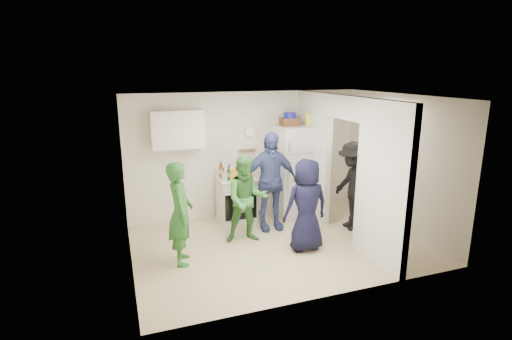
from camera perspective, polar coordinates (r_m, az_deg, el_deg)
The scene contains 36 objects.
floor at distance 6.97m, azimuth 3.21°, elevation -10.60°, with size 4.80×4.80×0.00m, color tan.
wall_back at distance 8.09m, azimuth -1.34°, elevation 2.28°, with size 4.80×4.80×0.00m, color silver.
wall_front at distance 5.09m, azimuth 10.88°, elevation -5.22°, with size 4.80×4.80×0.00m, color silver.
wall_left at distance 6.05m, azimuth -18.07°, elevation -2.55°, with size 3.40×3.40×0.00m, color silver.
wall_right at distance 7.78m, azimuth 19.86°, elevation 0.94°, with size 3.40×3.40×0.00m, color silver.
ceiling at distance 6.34m, azimuth 3.53°, elevation 10.37°, with size 4.80×4.80×0.00m, color white.
partition_pier_back at distance 8.01m, azimuth 8.20°, elevation 2.02°, with size 0.12×1.20×2.50m, color silver.
partition_pier_front at distance 6.22m, azimuth 17.66°, elevation -2.08°, with size 0.12×1.20×2.50m, color silver.
partition_header at distance 6.92m, azimuth 12.79°, elevation 8.71°, with size 0.12×1.00×0.40m, color silver.
stove at distance 7.91m, azimuth -2.82°, elevation -4.18°, with size 0.72×0.60×0.86m, color white.
upper_cabinet at distance 7.49m, azimuth -11.19°, elevation 5.72°, with size 0.95×0.34×0.70m, color silver.
fridge at distance 8.17m, azimuth 5.47°, elevation -0.06°, with size 0.76×0.73×1.84m, color silver.
wicker_basket at distance 7.99m, azimuth 4.83°, elevation 6.89°, with size 0.35×0.25×0.15m, color brown.
blue_bowl at distance 7.97m, azimuth 4.85°, elevation 7.82°, with size 0.24×0.24×0.11m, color navy.
yellow_cup_stack_top at distance 7.98m, azimuth 7.40°, elevation 7.18°, with size 0.09×0.09×0.25m, color #DAE713.
wall_clock at distance 8.01m, azimuth -0.98°, elevation 5.43°, with size 0.22×0.22×0.03m, color white.
spice_shelf at distance 8.03m, azimuth -1.23°, elevation 2.91°, with size 0.35×0.08×0.03m, color olive.
nook_window at distance 7.84m, azimuth 19.08°, elevation 4.10°, with size 0.03×0.70×0.80m, color black.
nook_window_frame at distance 7.83m, azimuth 18.99°, elevation 4.09°, with size 0.04×0.76×0.86m, color white.
nook_valance at distance 7.77m, azimuth 19.05°, elevation 6.62°, with size 0.04×0.82×0.18m, color white.
yellow_cup_stack_stove at distance 7.51m, azimuth -3.26°, elevation -0.76°, with size 0.09×0.09×0.25m, color yellow.
red_cup at distance 7.65m, azimuth -0.85°, elevation -0.97°, with size 0.09×0.09×0.12m, color red.
person_green_left at distance 6.18m, azimuth -10.76°, elevation -6.10°, with size 0.59×0.38×1.60m, color #2D722F.
person_green_center at distance 6.84m, azimuth -1.31°, elevation -4.22°, with size 0.74×0.57×1.52m, color #3D8339.
person_denim at distance 7.34m, azimuth 1.97°, elevation -1.64°, with size 1.08×0.45×1.84m, color navy.
person_navy at distance 6.57m, azimuth 7.19°, elevation -5.00°, with size 0.75×0.49×1.54m, color black.
person_nook at distance 7.58m, azimuth 13.63°, elevation -2.24°, with size 1.07×0.61×1.65m, color black.
bottle_a at distance 7.80m, azimuth -5.02°, elevation 0.07°, with size 0.08×0.08×0.33m, color brown.
bottle_b at distance 7.61m, azimuth -3.93°, elevation -0.46°, with size 0.06×0.06×0.28m, color #1C5425.
bottle_c at distance 7.87m, azimuth -3.76°, elevation -0.05°, with size 0.06×0.06×0.26m, color silver.
bottle_d at distance 7.70m, azimuth -2.72°, elevation -0.21°, with size 0.06×0.06×0.29m, color #52310E.
bottle_e at distance 7.96m, azimuth -2.49°, elevation 0.19°, with size 0.06×0.06×0.27m, color #979DA7.
bottle_f at distance 7.82m, azimuth -1.71°, elevation -0.05°, with size 0.06×0.06×0.27m, color black.
bottle_g at distance 7.94m, azimuth -1.45°, elevation 0.13°, with size 0.08×0.08×0.26m, color olive.
bottle_h at distance 7.56m, azimuth -4.69°, elevation -0.67°, with size 0.07×0.07×0.25m, color #B4B9C1.
bottle_i at distance 7.85m, azimuth -2.73°, elevation -0.10°, with size 0.07×0.07×0.25m, color #4A1D0C.
Camera 1 is at (-2.49, -5.82, 2.92)m, focal length 28.00 mm.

